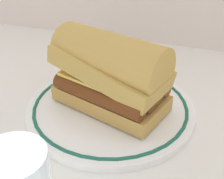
% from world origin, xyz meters
% --- Properties ---
extents(ground_plane, '(1.50, 1.50, 0.00)m').
position_xyz_m(ground_plane, '(0.00, 0.00, 0.00)').
color(ground_plane, silver).
extents(plate, '(0.29, 0.29, 0.01)m').
position_xyz_m(plate, '(0.00, -0.02, 0.01)').
color(plate, white).
rests_on(plate, ground_plane).
extents(sausage_sandwich, '(0.21, 0.15, 0.13)m').
position_xyz_m(sausage_sandwich, '(0.00, -0.02, 0.08)').
color(sausage_sandwich, '#C09047').
rests_on(sausage_sandwich, plate).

